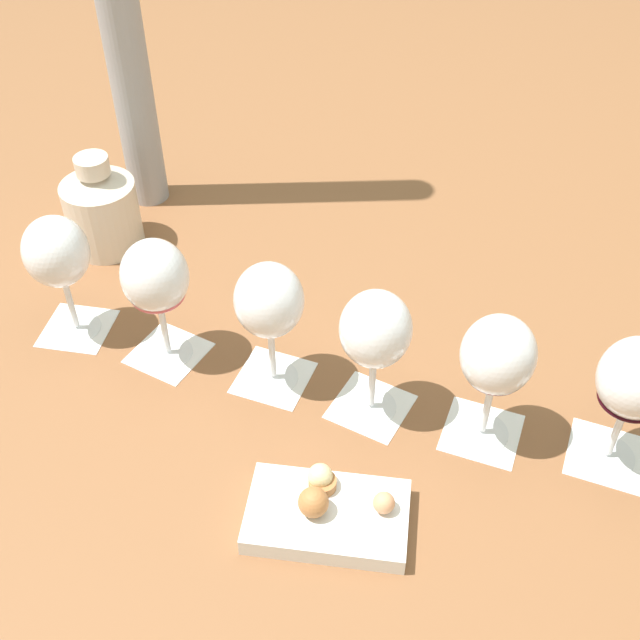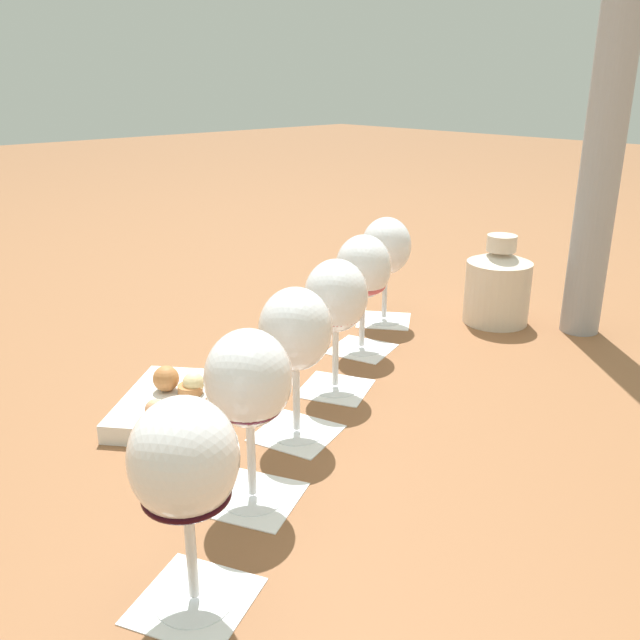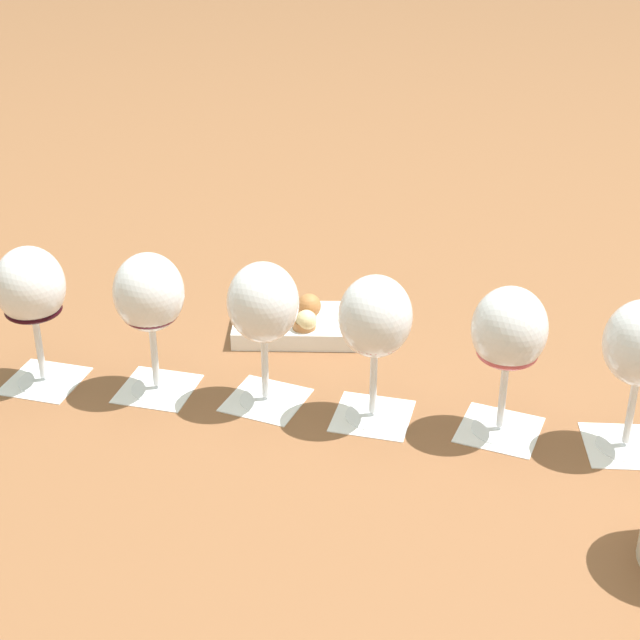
# 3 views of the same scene
# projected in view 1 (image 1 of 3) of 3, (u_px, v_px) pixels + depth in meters

# --- Properties ---
(ground_plane) EXTENTS (8.00, 8.00, 0.00)m
(ground_plane) POSITION_uv_depth(u_px,v_px,m) (322.00, 391.00, 1.04)
(ground_plane) COLOR brown
(tasting_card_0) EXTENTS (0.13, 0.13, 0.00)m
(tasting_card_0) POSITION_uv_depth(u_px,v_px,m) (78.00, 328.00, 1.12)
(tasting_card_0) COLOR white
(tasting_card_0) RESTS_ON ground_plane
(tasting_card_1) EXTENTS (0.12, 0.12, 0.00)m
(tasting_card_1) POSITION_uv_depth(u_px,v_px,m) (169.00, 353.00, 1.09)
(tasting_card_1) COLOR white
(tasting_card_1) RESTS_ON ground_plane
(tasting_card_2) EXTENTS (0.12, 0.12, 0.00)m
(tasting_card_2) POSITION_uv_depth(u_px,v_px,m) (273.00, 377.00, 1.05)
(tasting_card_2) COLOR white
(tasting_card_2) RESTS_ON ground_plane
(tasting_card_3) EXTENTS (0.12, 0.12, 0.00)m
(tasting_card_3) POSITION_uv_depth(u_px,v_px,m) (371.00, 406.00, 1.02)
(tasting_card_3) COLOR white
(tasting_card_3) RESTS_ON ground_plane
(tasting_card_4) EXTENTS (0.12, 0.12, 0.00)m
(tasting_card_4) POSITION_uv_depth(u_px,v_px,m) (482.00, 432.00, 0.99)
(tasting_card_4) COLOR white
(tasting_card_4) RESTS_ON ground_plane
(tasting_card_5) EXTENTS (0.12, 0.12, 0.00)m
(tasting_card_5) POSITION_uv_depth(u_px,v_px,m) (607.00, 456.00, 0.96)
(tasting_card_5) COLOR white
(tasting_card_5) RESTS_ON ground_plane
(wine_glass_0) EXTENTS (0.09, 0.09, 0.18)m
(wine_glass_0) POSITION_uv_depth(u_px,v_px,m) (57.00, 257.00, 1.04)
(wine_glass_0) COLOR white
(wine_glass_0) RESTS_ON tasting_card_0
(wine_glass_1) EXTENTS (0.09, 0.09, 0.18)m
(wine_glass_1) POSITION_uv_depth(u_px,v_px,m) (156.00, 281.00, 1.00)
(wine_glass_1) COLOR white
(wine_glass_1) RESTS_ON tasting_card_1
(wine_glass_2) EXTENTS (0.09, 0.09, 0.18)m
(wine_glass_2) POSITION_uv_depth(u_px,v_px,m) (269.00, 305.00, 0.97)
(wine_glass_2) COLOR white
(wine_glass_2) RESTS_ON tasting_card_2
(wine_glass_3) EXTENTS (0.09, 0.09, 0.18)m
(wine_glass_3) POSITION_uv_depth(u_px,v_px,m) (375.00, 334.00, 0.93)
(wine_glass_3) COLOR white
(wine_glass_3) RESTS_ON tasting_card_3
(wine_glass_4) EXTENTS (0.09, 0.09, 0.18)m
(wine_glass_4) POSITION_uv_depth(u_px,v_px,m) (497.00, 360.00, 0.90)
(wine_glass_4) COLOR white
(wine_glass_4) RESTS_ON tasting_card_4
(wine_glass_5) EXTENTS (0.09, 0.09, 0.18)m
(wine_glass_5) POSITION_uv_depth(u_px,v_px,m) (635.00, 383.00, 0.87)
(wine_glass_5) COLOR white
(wine_glass_5) RESTS_ON tasting_card_5
(ceramic_vase) EXTENTS (0.11, 0.11, 0.16)m
(ceramic_vase) POSITION_uv_depth(u_px,v_px,m) (101.00, 208.00, 1.22)
(ceramic_vase) COLOR beige
(ceramic_vase) RESTS_ON ground_plane
(snack_dish) EXTENTS (0.20, 0.20, 0.06)m
(snack_dish) POSITION_uv_depth(u_px,v_px,m) (327.00, 513.00, 0.88)
(snack_dish) COLOR white
(snack_dish) RESTS_ON ground_plane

